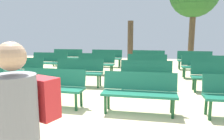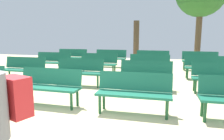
% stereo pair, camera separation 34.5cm
% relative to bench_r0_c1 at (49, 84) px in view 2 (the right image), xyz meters
% --- Properties ---
extents(ground_plane, '(24.00, 24.00, 0.00)m').
position_rel_bench_r0_c1_xyz_m(ground_plane, '(1.03, -1.59, -0.50)').
color(ground_plane, beige).
extents(bench_r0_c1, '(1.61, 0.51, 0.87)m').
position_rel_bench_r0_c1_xyz_m(bench_r0_c1, '(0.00, 0.00, 0.00)').
color(bench_r0_c1, '#19664C').
rests_on(bench_r0_c1, ground_plane).
extents(bench_r0_c2, '(1.61, 0.50, 0.87)m').
position_rel_bench_r0_c1_xyz_m(bench_r0_c2, '(2.07, -0.04, 0.00)').
color(bench_r0_c2, '#19664C').
rests_on(bench_r0_c2, ground_plane).
extents(bench_r1_c0, '(1.61, 0.51, 0.87)m').
position_rel_bench_r0_c1_xyz_m(bench_r1_c0, '(-2.20, 2.00, 0.00)').
color(bench_r1_c0, '#19664C').
rests_on(bench_r1_c0, ground_plane).
extents(bench_r1_c1, '(1.61, 0.53, 0.87)m').
position_rel_bench_r0_c1_xyz_m(bench_r1_c1, '(-0.07, 2.03, 0.00)').
color(bench_r1_c1, '#19664C').
rests_on(bench_r1_c1, ground_plane).
extents(bench_r1_c2, '(1.61, 0.51, 0.87)m').
position_rel_bench_r0_c1_xyz_m(bench_r1_c2, '(2.11, 2.07, 0.00)').
color(bench_r1_c2, '#19664C').
rests_on(bench_r1_c2, ground_plane).
extents(bench_r1_c3, '(1.60, 0.49, 0.87)m').
position_rel_bench_r0_c1_xyz_m(bench_r1_c3, '(4.25, 2.12, 0.00)').
color(bench_r1_c3, '#19664C').
rests_on(bench_r1_c3, ground_plane).
extents(bench_r2_c0, '(1.62, 0.54, 0.87)m').
position_rel_bench_r0_c1_xyz_m(bench_r2_c0, '(-2.20, 4.05, 0.00)').
color(bench_r2_c0, '#19664C').
rests_on(bench_r2_c0, ground_plane).
extents(bench_r2_c1, '(1.61, 0.50, 0.87)m').
position_rel_bench_r0_c1_xyz_m(bench_r2_c1, '(-0.09, 4.09, 0.00)').
color(bench_r2_c1, '#19664C').
rests_on(bench_r2_c1, ground_plane).
extents(bench_r2_c2, '(1.61, 0.51, 0.87)m').
position_rel_bench_r0_c1_xyz_m(bench_r2_c2, '(2.05, 4.15, 0.00)').
color(bench_r2_c2, '#19664C').
rests_on(bench_r2_c2, ground_plane).
extents(bench_r2_c3, '(1.61, 0.51, 0.87)m').
position_rel_bench_r0_c1_xyz_m(bench_r2_c3, '(4.19, 4.11, 0.00)').
color(bench_r2_c3, '#19664C').
rests_on(bench_r2_c3, ground_plane).
extents(bench_r3_c0, '(1.61, 0.52, 0.87)m').
position_rel_bench_r0_c1_xyz_m(bench_r3_c0, '(-2.25, 6.13, 0.00)').
color(bench_r3_c0, '#19664C').
rests_on(bench_r3_c0, ground_plane).
extents(bench_r3_c1, '(1.61, 0.51, 0.87)m').
position_rel_bench_r0_c1_xyz_m(bench_r3_c1, '(-0.11, 6.21, 0.00)').
color(bench_r3_c1, '#19664C').
rests_on(bench_r3_c1, ground_plane).
extents(bench_r3_c2, '(1.61, 0.51, 0.87)m').
position_rel_bench_r0_c1_xyz_m(bench_r3_c2, '(2.02, 6.21, 0.00)').
color(bench_r3_c2, '#19664C').
rests_on(bench_r3_c2, ground_plane).
extents(bench_r3_c3, '(1.60, 0.49, 0.87)m').
position_rel_bench_r0_c1_xyz_m(bench_r3_c3, '(4.22, 6.17, 0.00)').
color(bench_r3_c3, '#19664C').
rests_on(bench_r3_c3, ground_plane).
extents(tree_1, '(0.37, 0.37, 2.53)m').
position_rel_bench_r0_c1_xyz_m(tree_1, '(0.72, 9.55, 0.76)').
color(tree_1, '#4C3A28').
rests_on(tree_1, ground_plane).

